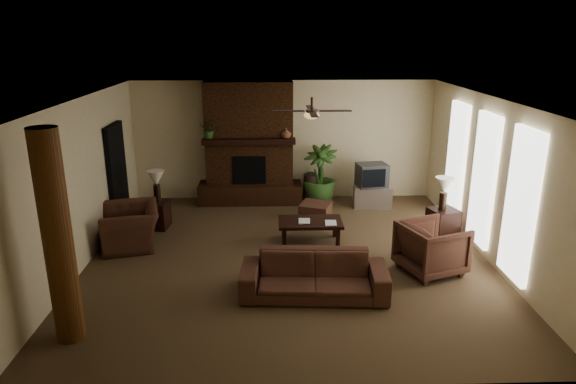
{
  "coord_description": "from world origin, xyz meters",
  "views": [
    {
      "loc": [
        -0.29,
        -8.34,
        3.85
      ],
      "look_at": [
        0.0,
        0.4,
        1.1
      ],
      "focal_mm": 31.84,
      "sensor_mm": 36.0,
      "label": 1
    }
  ],
  "objects_px": {
    "sofa": "(314,269)",
    "tv_stand": "(372,196)",
    "log_column": "(58,239)",
    "armchair_left": "(130,220)",
    "armchair_right": "(432,246)",
    "coffee_table": "(310,224)",
    "ottoman": "(315,212)",
    "side_table_left": "(156,215)",
    "side_table_right": "(443,223)",
    "lamp_right": "(444,188)",
    "floor_vase": "(311,186)",
    "floor_plant": "(320,188)",
    "lamp_left": "(156,180)"
  },
  "relations": [
    {
      "from": "log_column",
      "to": "coffee_table",
      "type": "xyz_separation_m",
      "value": [
        3.38,
        3.1,
        -1.03
      ]
    },
    {
      "from": "log_column",
      "to": "armchair_left",
      "type": "bearing_deg",
      "value": 89.63
    },
    {
      "from": "sofa",
      "to": "ottoman",
      "type": "relative_size",
      "value": 3.69
    },
    {
      "from": "sofa",
      "to": "floor_vase",
      "type": "bearing_deg",
      "value": 89.99
    },
    {
      "from": "tv_stand",
      "to": "side_table_right",
      "type": "xyz_separation_m",
      "value": [
        1.04,
        -1.82,
        0.03
      ]
    },
    {
      "from": "floor_vase",
      "to": "lamp_right",
      "type": "height_order",
      "value": "lamp_right"
    },
    {
      "from": "armchair_right",
      "to": "floor_plant",
      "type": "height_order",
      "value": "armchair_right"
    },
    {
      "from": "armchair_right",
      "to": "ottoman",
      "type": "xyz_separation_m",
      "value": [
        -1.72,
        2.45,
        -0.27
      ]
    },
    {
      "from": "armchair_left",
      "to": "side_table_left",
      "type": "relative_size",
      "value": 2.12
    },
    {
      "from": "coffee_table",
      "to": "floor_vase",
      "type": "relative_size",
      "value": 1.56
    },
    {
      "from": "ottoman",
      "to": "side_table_right",
      "type": "relative_size",
      "value": 1.09
    },
    {
      "from": "log_column",
      "to": "floor_vase",
      "type": "distance_m",
      "value": 6.54
    },
    {
      "from": "armchair_left",
      "to": "side_table_right",
      "type": "relative_size",
      "value": 2.12
    },
    {
      "from": "floor_vase",
      "to": "side_table_left",
      "type": "bearing_deg",
      "value": -156.52
    },
    {
      "from": "coffee_table",
      "to": "floor_vase",
      "type": "xyz_separation_m",
      "value": [
        0.18,
        2.29,
        0.06
      ]
    },
    {
      "from": "armchair_left",
      "to": "tv_stand",
      "type": "distance_m",
      "value": 5.38
    },
    {
      "from": "coffee_table",
      "to": "tv_stand",
      "type": "distance_m",
      "value": 2.58
    },
    {
      "from": "floor_vase",
      "to": "side_table_left",
      "type": "xyz_separation_m",
      "value": [
        -3.29,
        -1.43,
        -0.16
      ]
    },
    {
      "from": "log_column",
      "to": "floor_plant",
      "type": "relative_size",
      "value": 2.03
    },
    {
      "from": "ottoman",
      "to": "tv_stand",
      "type": "relative_size",
      "value": 0.71
    },
    {
      "from": "floor_vase",
      "to": "side_table_left",
      "type": "distance_m",
      "value": 3.59
    },
    {
      "from": "log_column",
      "to": "floor_vase",
      "type": "bearing_deg",
      "value": 56.51
    },
    {
      "from": "coffee_table",
      "to": "tv_stand",
      "type": "height_order",
      "value": "tv_stand"
    },
    {
      "from": "log_column",
      "to": "armchair_left",
      "type": "height_order",
      "value": "log_column"
    },
    {
      "from": "log_column",
      "to": "floor_plant",
      "type": "xyz_separation_m",
      "value": [
        3.77,
        5.38,
        -1.01
      ]
    },
    {
      "from": "coffee_table",
      "to": "tv_stand",
      "type": "xyz_separation_m",
      "value": [
        1.58,
        2.03,
        -0.12
      ]
    },
    {
      "from": "armchair_left",
      "to": "floor_vase",
      "type": "relative_size",
      "value": 1.51
    },
    {
      "from": "side_table_right",
      "to": "armchair_left",
      "type": "bearing_deg",
      "value": -177.32
    },
    {
      "from": "sofa",
      "to": "side_table_right",
      "type": "height_order",
      "value": "sofa"
    },
    {
      "from": "sofa",
      "to": "tv_stand",
      "type": "height_order",
      "value": "sofa"
    },
    {
      "from": "sofa",
      "to": "lamp_right",
      "type": "xyz_separation_m",
      "value": [
        2.67,
        2.26,
        0.57
      ]
    },
    {
      "from": "floor_plant",
      "to": "tv_stand",
      "type": "bearing_deg",
      "value": -11.5
    },
    {
      "from": "coffee_table",
      "to": "lamp_left",
      "type": "relative_size",
      "value": 1.85
    },
    {
      "from": "armchair_right",
      "to": "coffee_table",
      "type": "bearing_deg",
      "value": 34.13
    },
    {
      "from": "sofa",
      "to": "floor_plant",
      "type": "bearing_deg",
      "value": 87.3
    },
    {
      "from": "sofa",
      "to": "lamp_left",
      "type": "distance_m",
      "value": 4.21
    },
    {
      "from": "sofa",
      "to": "lamp_right",
      "type": "relative_size",
      "value": 3.41
    },
    {
      "from": "armchair_right",
      "to": "ottoman",
      "type": "height_order",
      "value": "armchair_right"
    },
    {
      "from": "armchair_right",
      "to": "ottoman",
      "type": "relative_size",
      "value": 1.58
    },
    {
      "from": "log_column",
      "to": "coffee_table",
      "type": "bearing_deg",
      "value": 42.49
    },
    {
      "from": "lamp_left",
      "to": "tv_stand",
      "type": "bearing_deg",
      "value": 13.86
    },
    {
      "from": "floor_plant",
      "to": "lamp_right",
      "type": "height_order",
      "value": "lamp_right"
    },
    {
      "from": "log_column",
      "to": "lamp_left",
      "type": "height_order",
      "value": "log_column"
    },
    {
      "from": "log_column",
      "to": "ottoman",
      "type": "height_order",
      "value": "log_column"
    },
    {
      "from": "sofa",
      "to": "coffee_table",
      "type": "relative_size",
      "value": 1.85
    },
    {
      "from": "armchair_right",
      "to": "lamp_right",
      "type": "bearing_deg",
      "value": -44.04
    },
    {
      "from": "sofa",
      "to": "armchair_right",
      "type": "bearing_deg",
      "value": 23.22
    },
    {
      "from": "ottoman",
      "to": "log_column",
      "type": "bearing_deg",
      "value": -130.41
    },
    {
      "from": "sofa",
      "to": "armchair_right",
      "type": "distance_m",
      "value": 2.14
    },
    {
      "from": "sofa",
      "to": "coffee_table",
      "type": "xyz_separation_m",
      "value": [
        0.1,
        2.06,
        -0.06
      ]
    }
  ]
}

